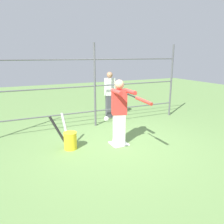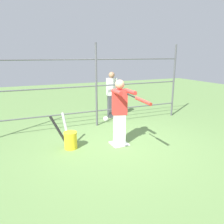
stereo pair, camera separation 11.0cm
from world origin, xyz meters
The scene contains 8 objects.
ground_plane centered at (0.00, 0.00, 0.00)m, with size 24.00×24.00×0.00m, color #608447.
home_plate centered at (0.00, 0.00, 0.01)m, with size 0.40×0.40×0.02m.
fence_backstop centered at (0.00, -1.60, 1.23)m, with size 5.76×0.06×2.47m.
batter centered at (0.00, 0.02, 0.85)m, with size 0.39×0.61×1.58m.
baseball_bat_swinging centered at (-0.02, 0.92, 1.27)m, with size 0.09×0.85×0.11m.
softball_in_flight centered at (0.62, 0.66, 0.90)m, with size 0.10×0.10×0.10m.
bat_bucket centered at (1.17, -0.24, 0.23)m, with size 0.59×0.54×0.80m.
bystander_behind_fence centered at (-0.79, -2.26, 0.82)m, with size 0.33×0.20×1.58m.
Camera 2 is at (2.17, 4.50, 2.12)m, focal length 35.00 mm.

